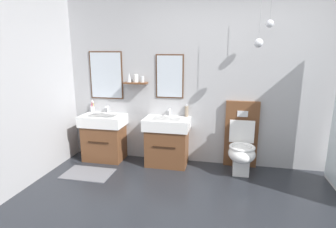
# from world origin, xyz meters

# --- Properties ---
(wall_back) EXTENTS (5.12, 0.54, 2.53)m
(wall_back) POSITION_xyz_m (-0.02, 1.73, 1.27)
(wall_back) COLOR #A8A8AA
(wall_back) RESTS_ON ground
(bath_mat) EXTENTS (0.68, 0.44, 0.01)m
(bath_mat) POSITION_xyz_m (-1.86, 0.89, 0.01)
(bath_mat) COLOR slate
(bath_mat) RESTS_ON ground
(vanity_sink_left) EXTENTS (0.68, 0.46, 0.73)m
(vanity_sink_left) POSITION_xyz_m (-1.86, 1.47, 0.38)
(vanity_sink_left) COLOR brown
(vanity_sink_left) RESTS_ON ground
(tap_on_left_sink) EXTENTS (0.03, 0.13, 0.11)m
(tap_on_left_sink) POSITION_xyz_m (-1.86, 1.64, 0.80)
(tap_on_left_sink) COLOR silver
(tap_on_left_sink) RESTS_ON vanity_sink_left
(vanity_sink_right) EXTENTS (0.68, 0.46, 0.73)m
(vanity_sink_right) POSITION_xyz_m (-0.83, 1.47, 0.38)
(vanity_sink_right) COLOR brown
(vanity_sink_right) RESTS_ON ground
(tap_on_right_sink) EXTENTS (0.03, 0.13, 0.11)m
(tap_on_right_sink) POSITION_xyz_m (-0.83, 1.64, 0.80)
(tap_on_right_sink) COLOR silver
(tap_on_right_sink) RESTS_ON vanity_sink_right
(toilet) EXTENTS (0.48, 0.63, 1.00)m
(toilet) POSITION_xyz_m (0.27, 1.47, 0.38)
(toilet) COLOR brown
(toilet) RESTS_ON ground
(toothbrush_cup) EXTENTS (0.07, 0.07, 0.21)m
(toothbrush_cup) POSITION_xyz_m (-2.11, 1.63, 0.79)
(toothbrush_cup) COLOR silver
(toothbrush_cup) RESTS_ON vanity_sink_left
(soap_dispenser) EXTENTS (0.06, 0.06, 0.20)m
(soap_dispenser) POSITION_xyz_m (-0.56, 1.64, 0.82)
(soap_dispenser) COLOR gray
(soap_dispenser) RESTS_ON vanity_sink_right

